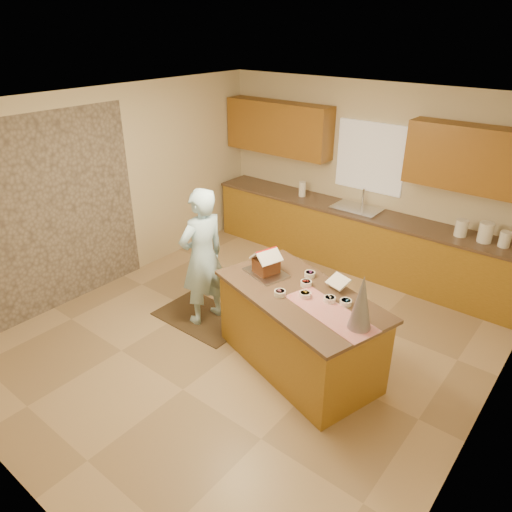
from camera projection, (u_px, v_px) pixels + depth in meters
name	position (u px, v px, depth m)	size (l,w,h in m)	color
floor	(252.00, 338.00, 5.71)	(5.50, 5.50, 0.00)	tan
ceiling	(251.00, 106.00, 4.50)	(5.50, 5.50, 0.00)	silver
wall_back	(369.00, 177.00, 7.02)	(5.50, 5.50, 0.00)	beige
wall_left	(111.00, 189.00, 6.51)	(5.50, 5.50, 0.00)	beige
wall_right	(499.00, 318.00, 3.71)	(5.50, 5.50, 0.00)	beige
stone_accent	(60.00, 213.00, 5.98)	(2.50, 2.50, 0.00)	gray
window_curtain	(370.00, 157.00, 6.87)	(1.05, 0.03, 1.00)	white
back_counter_base	(353.00, 239.00, 7.22)	(4.80, 0.60, 0.88)	olive
back_counter_top	(356.00, 211.00, 7.02)	(4.85, 0.63, 0.04)	brown
upper_cabinet_left	(278.00, 128.00, 7.52)	(1.85, 0.35, 0.80)	#9B6221
upper_cabinet_right	(483.00, 160.00, 5.78)	(1.85, 0.35, 0.80)	#9B6221
sink	(356.00, 212.00, 7.02)	(0.70, 0.45, 0.12)	silver
faucet	(363.00, 198.00, 7.07)	(0.03, 0.03, 0.28)	silver
island_base	(299.00, 331.00, 5.10)	(1.78, 0.89, 0.87)	olive
island_top	(301.00, 295.00, 4.90)	(1.86, 0.97, 0.04)	brown
table_runner	(330.00, 313.00, 4.56)	(0.99, 0.36, 0.01)	#B20C14
baking_tray	(266.00, 273.00, 5.26)	(0.46, 0.34, 0.02)	silver
cookbook	(338.00, 281.00, 4.93)	(0.22, 0.02, 0.18)	white
tinsel_tree	(362.00, 302.00, 4.22)	(0.22, 0.22, 0.54)	#9D9FA9
rug	(203.00, 317.00, 6.11)	(1.18, 0.77, 0.01)	black
boy	(203.00, 257.00, 5.69)	(0.63, 0.42, 1.74)	#AFDDF8
canister_a	(461.00, 228.00, 6.12)	(0.16, 0.16, 0.22)	white
canister_b	(486.00, 232.00, 5.95)	(0.18, 0.18, 0.26)	white
canister_c	(505.00, 239.00, 5.83)	(0.14, 0.14, 0.20)	white
paper_towel	(302.00, 189.00, 7.50)	(0.11, 0.11, 0.24)	white
gingerbread_house	(266.00, 264.00, 5.21)	(0.34, 0.34, 0.28)	#5A2917
candy_bowls	(312.00, 291.00, 4.88)	(0.73, 0.65, 0.05)	#DB6785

